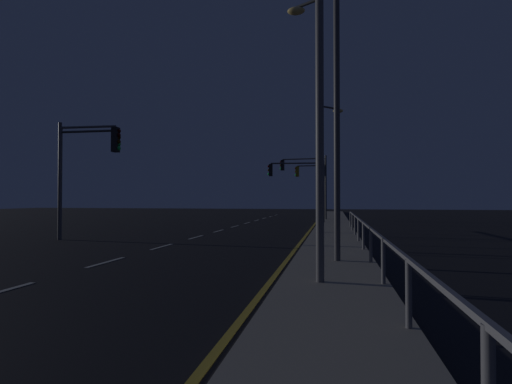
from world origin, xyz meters
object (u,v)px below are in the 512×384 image
object	(u,v)px
traffic_light_overhead_east	(298,178)
street_lamp_mid_block	(324,155)
traffic_light_near_left	(312,180)
street_lamp_median	(320,56)
traffic_light_far_left	(85,158)
street_lamp_far_end	(329,99)
traffic_light_far_right	(86,161)
traffic_light_mid_left	(306,174)

from	to	relation	value
traffic_light_overhead_east	street_lamp_mid_block	distance (m)	9.63
traffic_light_near_left	street_lamp_median	bearing A→B (deg)	-86.49
traffic_light_far_left	traffic_light_overhead_east	bearing A→B (deg)	58.79
traffic_light_overhead_east	street_lamp_far_end	distance (m)	19.32
traffic_light_far_left	street_lamp_mid_block	bearing A→B (deg)	24.51
traffic_light_far_right	traffic_light_mid_left	world-z (taller)	traffic_light_mid_left
traffic_light_far_left	traffic_light_mid_left	distance (m)	21.03
traffic_light_near_left	traffic_light_far_right	size ratio (longest dim) A/B	0.95
traffic_light_mid_left	street_lamp_mid_block	xyz separation A→B (m)	(1.94, -14.05, 0.19)
traffic_light_far_left	traffic_light_mid_left	world-z (taller)	traffic_light_mid_left
street_lamp_far_end	traffic_light_far_right	bearing A→B (deg)	157.15
traffic_light_overhead_east	traffic_light_near_left	bearing A→B (deg)	82.58
street_lamp_median	traffic_light_far_right	bearing A→B (deg)	143.24
traffic_light_near_left	traffic_light_far_right	xyz separation A→B (m)	(-9.39, -20.22, 0.04)
traffic_light_mid_left	traffic_light_overhead_east	bearing A→B (deg)	-93.66
traffic_light_mid_left	street_lamp_mid_block	size ratio (longest dim) A/B	0.81
traffic_light_mid_left	street_lamp_far_end	xyz separation A→B (m)	(2.36, -23.79, 0.78)
traffic_light_far_right	street_lamp_mid_block	distance (m)	11.97
traffic_light_near_left	traffic_light_far_right	bearing A→B (deg)	-114.90
traffic_light_near_left	street_lamp_median	distance (m)	28.62
street_lamp_far_end	street_lamp_median	distance (m)	3.57
traffic_light_far_right	traffic_light_mid_left	size ratio (longest dim) A/B	0.95
street_lamp_median	street_lamp_mid_block	distance (m)	13.33
traffic_light_far_left	street_lamp_far_end	size ratio (longest dim) A/B	0.69
traffic_light_far_left	street_lamp_median	distance (m)	14.00
traffic_light_overhead_east	traffic_light_mid_left	world-z (taller)	traffic_light_mid_left
traffic_light_near_left	street_lamp_far_end	bearing A→B (deg)	-85.66
traffic_light_mid_left	street_lamp_mid_block	distance (m)	14.18
traffic_light_overhead_east	street_lamp_median	world-z (taller)	street_lamp_median
traffic_light_far_right	traffic_light_mid_left	xyz separation A→B (m)	(8.92, 19.04, 0.39)
street_lamp_median	traffic_light_overhead_east	bearing A→B (deg)	96.34
street_lamp_far_end	street_lamp_median	xyz separation A→B (m)	(-0.14, -3.57, 0.04)
traffic_light_overhead_east	traffic_light_far_right	size ratio (longest dim) A/B	0.90
traffic_light_overhead_east	street_lamp_far_end	xyz separation A→B (m)	(2.66, -19.09, 1.31)
traffic_light_far_left	traffic_light_far_right	bearing A→B (deg)	-18.08
traffic_light_far_left	street_lamp_median	size ratio (longest dim) A/B	0.69
traffic_light_far_left	street_lamp_median	world-z (taller)	street_lamp_median
traffic_light_overhead_east	street_lamp_median	xyz separation A→B (m)	(2.52, -22.65, 1.36)
traffic_light_mid_left	street_lamp_far_end	size ratio (longest dim) A/B	0.70
street_lamp_median	street_lamp_mid_block	bearing A→B (deg)	91.18
street_lamp_far_end	street_lamp_median	world-z (taller)	street_lamp_far_end
traffic_light_far_left	street_lamp_far_end	distance (m)	12.34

